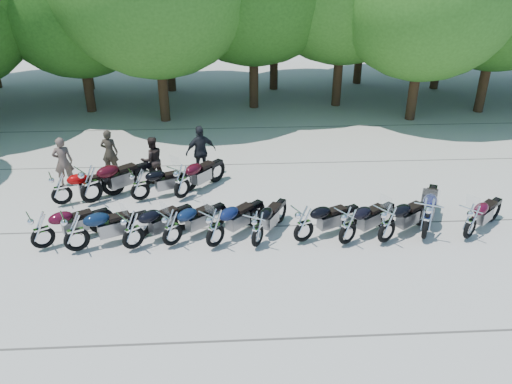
{
  "coord_description": "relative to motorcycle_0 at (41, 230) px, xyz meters",
  "views": [
    {
      "loc": [
        -0.67,
        -10.67,
        7.16
      ],
      "look_at": [
        0.0,
        1.5,
        1.1
      ],
      "focal_mm": 35.0,
      "sensor_mm": 36.0,
      "label": 1
    }
  ],
  "objects": [
    {
      "name": "ground",
      "position": [
        5.57,
        -0.63,
        -0.61
      ],
      "size": [
        90.0,
        90.0,
        0.0
      ],
      "primitive_type": "plane",
      "color": "#A09B91",
      "rests_on": "ground"
    },
    {
      "name": "motorcycle_0",
      "position": [
        0.0,
        0.0,
        0.0
      ],
      "size": [
        2.17,
        1.67,
        1.21
      ],
      "primitive_type": null,
      "rotation": [
        0.0,
        0.0,
        2.12
      ],
      "color": "#3A0816",
      "rests_on": "ground"
    },
    {
      "name": "motorcycle_1",
      "position": [
        0.92,
        -0.2,
        0.04
      ],
      "size": [
        2.37,
        1.6,
        1.29
      ],
      "primitive_type": null,
      "rotation": [
        0.0,
        0.0,
        2.01
      ],
      "color": "black",
      "rests_on": "ground"
    },
    {
      "name": "motorcycle_2",
      "position": [
        2.34,
        -0.15,
        0.01
      ],
      "size": [
        2.12,
        1.9,
        1.24
      ],
      "primitive_type": null,
      "rotation": [
        0.0,
        0.0,
        2.25
      ],
      "color": "black",
      "rests_on": "ground"
    },
    {
      "name": "motorcycle_3",
      "position": [
        3.33,
        -0.04,
        -0.01
      ],
      "size": [
        2.02,
        1.84,
        1.19
      ],
      "primitive_type": null,
      "rotation": [
        0.0,
        0.0,
        2.27
      ],
      "color": "#0C1935",
      "rests_on": "ground"
    },
    {
      "name": "motorcycle_4",
      "position": [
        4.45,
        -0.17,
        0.02
      ],
      "size": [
        2.02,
        2.05,
        1.25
      ],
      "primitive_type": null,
      "rotation": [
        0.0,
        0.0,
        2.37
      ],
      "color": "#0D1539",
      "rests_on": "ground"
    },
    {
      "name": "motorcycle_5",
      "position": [
        5.55,
        -0.2,
        -0.02
      ],
      "size": [
        1.55,
        2.1,
        1.16
      ],
      "primitive_type": null,
      "rotation": [
        0.0,
        0.0,
        2.63
      ],
      "color": "black",
      "rests_on": "ground"
    },
    {
      "name": "motorcycle_6",
      "position": [
        6.78,
        -0.06,
        0.0
      ],
      "size": [
        2.21,
        1.53,
        1.21
      ],
      "primitive_type": null,
      "rotation": [
        0.0,
        0.0,
        2.03
      ],
      "color": "black",
      "rests_on": "ground"
    },
    {
      "name": "motorcycle_7",
      "position": [
        7.91,
        -0.22,
        0.01
      ],
      "size": [
        2.16,
        1.79,
        1.23
      ],
      "primitive_type": null,
      "rotation": [
        0.0,
        0.0,
        2.18
      ],
      "color": "black",
      "rests_on": "ground"
    },
    {
      "name": "motorcycle_8",
      "position": [
        8.96,
        -0.21,
        0.03
      ],
      "size": [
        2.24,
        1.85,
        1.27
      ],
      "primitive_type": null,
      "rotation": [
        0.0,
        0.0,
        2.18
      ],
      "color": "black",
      "rests_on": "ground"
    },
    {
      "name": "motorcycle_9",
      "position": [
        10.06,
        -0.06,
        0.08
      ],
      "size": [
        1.7,
        2.5,
        1.37
      ],
      "primitive_type": null,
      "rotation": [
        0.0,
        0.0,
        2.7
      ],
      "color": "#0B0D33",
      "rests_on": "ground"
    },
    {
      "name": "motorcycle_10",
      "position": [
        11.24,
        -0.13,
        -0.02
      ],
      "size": [
        2.0,
        1.83,
        1.18
      ],
      "primitive_type": null,
      "rotation": [
        0.0,
        0.0,
        2.27
      ],
      "color": "#3C0818",
      "rests_on": "ground"
    },
    {
      "name": "motorcycle_11",
      "position": [
        -0.22,
        2.45,
        0.0
      ],
      "size": [
        2.24,
        1.5,
        1.22
      ],
      "primitive_type": null,
      "rotation": [
        0.0,
        0.0,
        2.0
      ],
      "color": "#920505",
      "rests_on": "ground"
    },
    {
      "name": "motorcycle_12",
      "position": [
        0.66,
        2.5,
        0.1
      ],
      "size": [
        2.41,
        2.2,
        1.42
      ],
      "primitive_type": null,
      "rotation": [
        0.0,
        0.0,
        2.27
      ],
      "color": "#33060E",
      "rests_on": "ground"
    },
    {
      "name": "motorcycle_13",
      "position": [
        2.1,
        2.6,
        -0.01
      ],
      "size": [
        2.2,
        1.47,
        1.2
      ],
      "primitive_type": null,
      "rotation": [
        0.0,
        0.0,
        2.0
      ],
      "color": "black",
      "rests_on": "ground"
    },
    {
      "name": "motorcycle_14",
      "position": [
        3.37,
        2.68,
        0.04
      ],
      "size": [
        1.99,
        2.22,
        1.3
      ],
      "primitive_type": null,
      "rotation": [
        0.0,
        0.0,
        2.45
      ],
      "color": "#340711",
      "rests_on": "ground"
    },
    {
      "name": "rider_0",
      "position": [
        -0.54,
        3.95,
        0.23
      ],
      "size": [
        0.69,
        0.53,
        1.67
      ],
      "primitive_type": "imported",
      "rotation": [
        0.0,
        0.0,
        3.37
      ],
      "color": "#504039",
      "rests_on": "ground"
    },
    {
      "name": "rider_1",
      "position": [
        2.31,
        4.06,
        0.19
      ],
      "size": [
        0.95,
        0.87,
        1.58
      ],
      "primitive_type": "imported",
      "rotation": [
        0.0,
        0.0,
        3.57
      ],
      "color": "black",
      "rests_on": "ground"
    },
    {
      "name": "rider_2",
      "position": [
        3.9,
        4.43,
        0.3
      ],
      "size": [
        1.14,
        0.79,
        1.8
      ],
      "primitive_type": "imported",
      "rotation": [
        0.0,
        0.0,
        3.51
      ],
      "color": "black",
      "rests_on": "ground"
    },
    {
      "name": "rider_3",
      "position": [
        0.77,
        4.8,
        0.19
      ],
      "size": [
        0.62,
        0.44,
        1.6
      ],
      "primitive_type": "imported",
      "rotation": [
        0.0,
        0.0,
        3.04
      ],
      "color": "black",
      "rests_on": "ground"
    }
  ]
}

